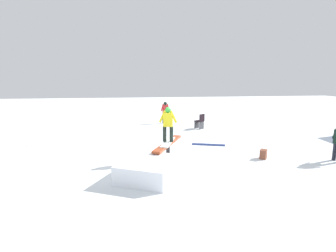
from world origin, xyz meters
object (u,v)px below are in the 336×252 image
main_rider_on_rail (168,126)px  folding_chair (200,122)px  loose_snowboard_white (34,142)px  bystander_red (165,111)px  loose_snowboard_navy (208,145)px  rail_feature (168,145)px  backpack_on_snow (263,154)px

main_rider_on_rail → folding_chair: main_rider_on_rail is taller
loose_snowboard_white → folding_chair: size_ratio=1.73×
bystander_red → loose_snowboard_navy: bearing=89.1°
bystander_red → loose_snowboard_navy: size_ratio=0.97×
main_rider_on_rail → loose_snowboard_navy: 3.08m
rail_feature → loose_snowboard_white: size_ratio=1.56×
loose_snowboard_navy → folding_chair: folding_chair is taller
loose_snowboard_navy → rail_feature: bearing=-119.9°
bystander_red → loose_snowboard_navy: bystander_red is taller
main_rider_on_rail → loose_snowboard_white: (3.47, 5.83, -1.25)m
loose_snowboard_navy → backpack_on_snow: 2.64m
backpack_on_snow → rail_feature: bearing=-57.1°
main_rider_on_rail → loose_snowboard_navy: main_rider_on_rail is taller
rail_feature → main_rider_on_rail: bearing=0.0°
bystander_red → loose_snowboard_white: bearing=19.9°
main_rider_on_rail → bystander_red: 7.79m
rail_feature → main_rider_on_rail: (0.00, 0.00, 0.70)m
rail_feature → loose_snowboard_white: (3.47, 5.83, -0.55)m
bystander_red → folding_chair: (-2.17, -1.76, -0.37)m
loose_snowboard_navy → backpack_on_snow: (-2.21, -1.44, 0.16)m
bystander_red → folding_chair: size_ratio=1.59×
rail_feature → folding_chair: 6.14m
loose_snowboard_white → loose_snowboard_navy: (-1.57, -7.90, 0.00)m
backpack_on_snow → loose_snowboard_navy: bearing=-109.0°
main_rider_on_rail → backpack_on_snow: bearing=-76.9°
backpack_on_snow → bystander_red: bearing=-123.8°
main_rider_on_rail → bystander_red: bearing=11.8°
main_rider_on_rail → loose_snowboard_white: 6.89m
folding_chair → backpack_on_snow: bearing=61.8°
backpack_on_snow → loose_snowboard_white: bearing=-74.1°
bystander_red → loose_snowboard_white: 7.97m
bystander_red → loose_snowboard_white: (-4.26, 6.69, -0.77)m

